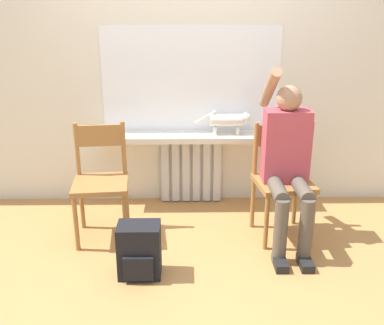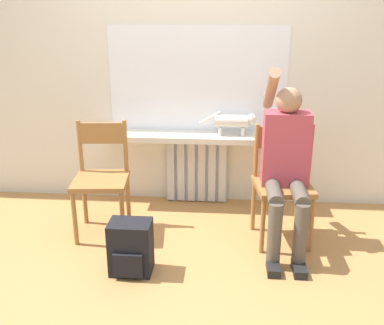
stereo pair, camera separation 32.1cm
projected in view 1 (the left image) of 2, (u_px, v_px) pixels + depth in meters
name	position (u px, v px, depth m)	size (l,w,h in m)	color
ground_plane	(193.00, 266.00, 3.22)	(12.00, 12.00, 0.00)	#B27F47
wall_with_window	(191.00, 56.00, 3.93)	(7.00, 0.06, 2.70)	silver
radiator	(191.00, 169.00, 4.20)	(0.58, 0.08, 0.63)	silver
windowsill	(191.00, 137.00, 4.00)	(1.64, 0.28, 0.05)	silver
window_glass	(191.00, 80.00, 3.96)	(1.57, 0.01, 0.93)	white
chair_left	(101.00, 180.00, 3.51)	(0.46, 0.46, 0.91)	#9E6B38
chair_right	(282.00, 179.00, 3.53)	(0.47, 0.47, 0.91)	#9E6B38
person	(288.00, 159.00, 3.35)	(0.36, 0.97, 1.36)	brown
cat	(230.00, 120.00, 3.95)	(0.49, 0.11, 0.22)	silver
backpack	(139.00, 251.00, 3.07)	(0.29, 0.24, 0.38)	black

